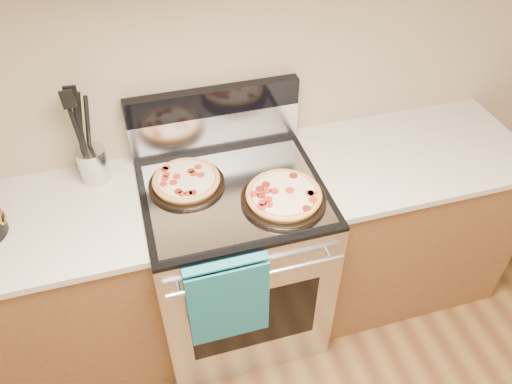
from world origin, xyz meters
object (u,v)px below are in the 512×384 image
object	(u,v)px
pepperoni_pizza_back	(186,181)
utensil_crock	(93,165)
pepperoni_pizza_front	(284,196)
range_body	(236,261)

from	to	relation	value
pepperoni_pizza_back	utensil_crock	xyz separation A→B (m)	(-0.36, 0.17, 0.04)
pepperoni_pizza_front	utensil_crock	world-z (taller)	utensil_crock
range_body	pepperoni_pizza_front	xyz separation A→B (m)	(0.18, -0.13, 0.50)
pepperoni_pizza_back	pepperoni_pizza_front	size ratio (longest dim) A/B	0.92
range_body	pepperoni_pizza_back	world-z (taller)	pepperoni_pizza_back
range_body	pepperoni_pizza_front	size ratio (longest dim) A/B	2.63
utensil_crock	pepperoni_pizza_back	bearing A→B (deg)	-25.19
range_body	utensil_crock	xyz separation A→B (m)	(-0.54, 0.24, 0.54)
pepperoni_pizza_back	utensil_crock	size ratio (longest dim) A/B	2.07
range_body	utensil_crock	distance (m)	0.80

